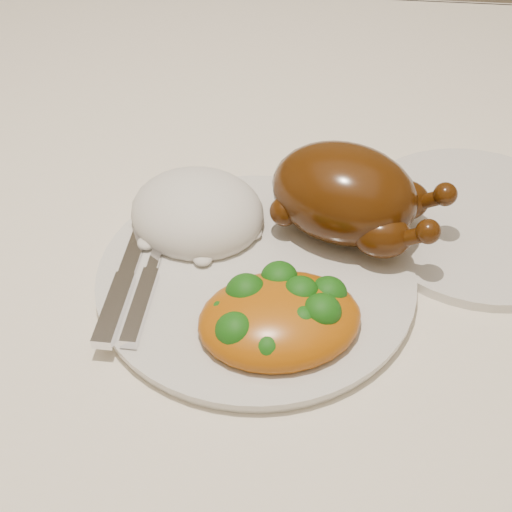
# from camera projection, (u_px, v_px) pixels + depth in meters

# --- Properties ---
(dining_table) EXTENTS (1.60, 0.90, 0.76)m
(dining_table) POSITION_uv_depth(u_px,v_px,m) (206.00, 295.00, 0.74)
(dining_table) COLOR brown
(dining_table) RESTS_ON floor
(tablecloth) EXTENTS (1.73, 1.03, 0.18)m
(tablecloth) POSITION_uv_depth(u_px,v_px,m) (202.00, 243.00, 0.69)
(tablecloth) COLOR white
(tablecloth) RESTS_ON dining_table
(dinner_plate) EXTENTS (0.34, 0.34, 0.01)m
(dinner_plate) POSITION_uv_depth(u_px,v_px,m) (256.00, 278.00, 0.61)
(dinner_plate) COLOR silver
(dinner_plate) RESTS_ON tablecloth
(side_plate) EXTENTS (0.23, 0.23, 0.01)m
(side_plate) POSITION_uv_depth(u_px,v_px,m) (477.00, 221.00, 0.66)
(side_plate) COLOR silver
(side_plate) RESTS_ON tablecloth
(roast_chicken) EXTENTS (0.17, 0.14, 0.08)m
(roast_chicken) POSITION_uv_depth(u_px,v_px,m) (348.00, 195.00, 0.62)
(roast_chicken) COLOR #482207
(roast_chicken) RESTS_ON dinner_plate
(rice_mound) EXTENTS (0.15, 0.14, 0.06)m
(rice_mound) POSITION_uv_depth(u_px,v_px,m) (197.00, 213.00, 0.64)
(rice_mound) COLOR white
(rice_mound) RESTS_ON dinner_plate
(mac_and_cheese) EXTENTS (0.15, 0.13, 0.05)m
(mac_and_cheese) POSITION_uv_depth(u_px,v_px,m) (283.00, 316.00, 0.55)
(mac_and_cheese) COLOR #B95D0B
(mac_and_cheese) RESTS_ON dinner_plate
(cutlery) EXTENTS (0.04, 0.18, 0.01)m
(cutlery) POSITION_uv_depth(u_px,v_px,m) (134.00, 285.00, 0.59)
(cutlery) COLOR silver
(cutlery) RESTS_ON dinner_plate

